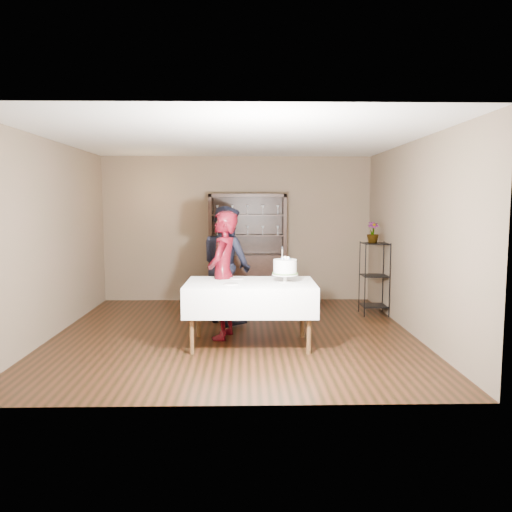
# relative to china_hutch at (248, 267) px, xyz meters

# --- Properties ---
(floor) EXTENTS (5.00, 5.00, 0.00)m
(floor) POSITION_rel_china_hutch_xyz_m (-0.20, -2.25, -0.66)
(floor) COLOR black
(floor) RESTS_ON ground
(ceiling) EXTENTS (5.00, 5.00, 0.00)m
(ceiling) POSITION_rel_china_hutch_xyz_m (-0.20, -2.25, 2.04)
(ceiling) COLOR silver
(ceiling) RESTS_ON back_wall
(back_wall) EXTENTS (5.00, 0.02, 2.70)m
(back_wall) POSITION_rel_china_hutch_xyz_m (-0.20, 0.25, 0.69)
(back_wall) COLOR brown
(back_wall) RESTS_ON floor
(wall_left) EXTENTS (0.02, 5.00, 2.70)m
(wall_left) POSITION_rel_china_hutch_xyz_m (-2.70, -2.25, 0.69)
(wall_left) COLOR brown
(wall_left) RESTS_ON floor
(wall_right) EXTENTS (0.02, 5.00, 2.70)m
(wall_right) POSITION_rel_china_hutch_xyz_m (2.30, -2.25, 0.69)
(wall_right) COLOR brown
(wall_right) RESTS_ON floor
(china_hutch) EXTENTS (1.40, 0.48, 2.00)m
(china_hutch) POSITION_rel_china_hutch_xyz_m (0.00, 0.00, 0.00)
(china_hutch) COLOR black
(china_hutch) RESTS_ON floor
(plant_etagere) EXTENTS (0.42, 0.42, 1.20)m
(plant_etagere) POSITION_rel_china_hutch_xyz_m (2.08, -1.05, -0.01)
(plant_etagere) COLOR black
(plant_etagere) RESTS_ON floor
(cake_table) EXTENTS (1.66, 1.04, 0.83)m
(cake_table) POSITION_rel_china_hutch_xyz_m (0.02, -2.79, -0.03)
(cake_table) COLOR silver
(cake_table) RESTS_ON floor
(woman) EXTENTS (0.54, 0.71, 1.73)m
(woman) POSITION_rel_china_hutch_xyz_m (-0.35, -2.43, 0.20)
(woman) COLOR black
(woman) RESTS_ON floor
(man) EXTENTS (1.06, 1.11, 1.80)m
(man) POSITION_rel_china_hutch_xyz_m (-0.33, -1.53, 0.23)
(man) COLOR black
(man) RESTS_ON floor
(cake) EXTENTS (0.38, 0.38, 0.46)m
(cake) POSITION_rel_china_hutch_xyz_m (0.47, -2.81, 0.35)
(cake) COLOR beige
(cake) RESTS_ON cake_table
(plate_near) EXTENTS (0.21, 0.21, 0.01)m
(plate_near) POSITION_rel_china_hutch_xyz_m (-0.22, -2.99, 0.17)
(plate_near) COLOR beige
(plate_near) RESTS_ON cake_table
(plate_far) EXTENTS (0.23, 0.23, 0.01)m
(plate_far) POSITION_rel_china_hutch_xyz_m (-0.16, -2.52, 0.17)
(plate_far) COLOR beige
(plate_far) RESTS_ON cake_table
(potted_plant) EXTENTS (0.22, 0.22, 0.35)m
(potted_plant) POSITION_rel_china_hutch_xyz_m (2.03, -1.08, 0.70)
(potted_plant) COLOR #4A7035
(potted_plant) RESTS_ON plant_etagere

